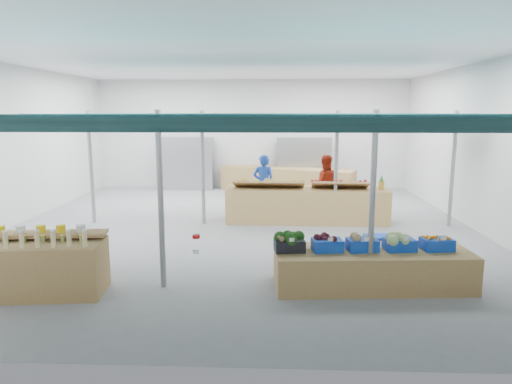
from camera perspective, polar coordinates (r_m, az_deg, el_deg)
floor at (r=11.80m, az=-2.09°, el=-4.58°), size 13.00×13.00×0.00m
hall at (r=12.86m, az=-1.66°, el=8.55°), size 13.00×13.00×13.00m
pole_grid at (r=9.71m, az=1.47°, el=3.17°), size 10.00×4.60×3.00m
awnings at (r=9.64m, az=1.50°, el=8.89°), size 9.50×7.08×0.30m
back_shelving_left at (r=17.82m, az=-8.66°, el=3.52°), size 2.00×0.50×2.00m
back_shelving_right at (r=17.53m, az=5.96°, el=3.48°), size 2.00×0.50×2.00m
bottle_shelf at (r=8.34m, az=-25.10°, el=-8.36°), size 2.05×1.35×1.15m
veg_counter at (r=8.16m, az=14.26°, el=-9.23°), size 3.36×1.32×0.64m
fruit_counter at (r=12.50m, az=6.34°, el=-1.62°), size 4.35×1.10×0.93m
far_counter at (r=17.13m, az=3.85°, el=1.52°), size 5.07×2.79×0.91m
crate_stack at (r=9.03m, az=15.08°, el=-7.31°), size 0.56×0.40×0.66m
vendor_left at (r=13.48m, az=0.96°, el=1.02°), size 0.64×0.43×1.73m
vendor_right at (r=13.56m, az=8.59°, el=0.96°), size 0.85×0.67×1.73m
crate_broccoli at (r=7.75m, az=4.20°, el=-6.24°), size 0.54×0.44×0.35m
crate_beets at (r=7.84m, az=8.89°, el=-6.33°), size 0.54×0.44×0.29m
crate_celeriac at (r=7.97m, az=13.13°, el=-6.12°), size 0.54×0.44×0.31m
crate_cabbage at (r=8.15m, az=17.52°, el=-5.87°), size 0.54×0.44×0.35m
crate_carrots at (r=8.39m, az=21.67°, el=-6.00°), size 0.54×0.44×0.29m
sparrow at (r=7.60m, az=3.19°, el=-5.85°), size 0.12×0.09×0.11m
pole_ribbon at (r=6.99m, az=-7.49°, el=-5.72°), size 0.12×0.12×0.28m
apple_heap_yellow at (r=12.27m, az=1.60°, el=1.21°), size 1.92×0.76×0.27m
apple_heap_red at (r=12.36m, az=10.48°, el=1.12°), size 1.52×0.75×0.27m
pineapple at (r=12.54m, az=15.41°, el=1.12°), size 0.14×0.14×0.39m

